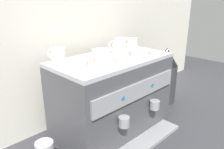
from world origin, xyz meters
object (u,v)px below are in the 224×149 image
espresso_machine (113,96)px  ceramic_cup_0 (58,55)px  ceramic_bowl_0 (77,64)px  ceramic_bowl_3 (102,52)px  ceramic_cup_1 (120,45)px  coffee_grinder (166,76)px  ceramic_bowl_1 (139,53)px  ceramic_bowl_2 (105,60)px  ceramic_cup_3 (120,52)px  ceramic_cup_2 (131,44)px

espresso_machine → ceramic_cup_0: ceramic_cup_0 is taller
espresso_machine → ceramic_bowl_0: ceramic_bowl_0 is taller
ceramic_bowl_0 → ceramic_bowl_3: 0.26m
ceramic_cup_1 → coffee_grinder: bearing=-10.2°
ceramic_bowl_1 → coffee_grinder: bearing=9.7°
ceramic_bowl_2 → coffee_grinder: bearing=5.0°
ceramic_bowl_1 → ceramic_cup_3: bearing=172.7°
ceramic_bowl_0 → ceramic_cup_3: bearing=-12.8°
ceramic_cup_1 → ceramic_bowl_3: (-0.13, 0.02, -0.03)m
ceramic_cup_1 → ceramic_cup_2: 0.08m
ceramic_cup_0 → ceramic_bowl_0: 0.13m
ceramic_bowl_0 → ceramic_bowl_2: size_ratio=0.91×
ceramic_bowl_0 → ceramic_bowl_3: bearing=20.6°
ceramic_bowl_1 → ceramic_bowl_3: same height
ceramic_bowl_0 → ceramic_bowl_3: size_ratio=0.92×
ceramic_cup_3 → ceramic_bowl_1: bearing=-7.3°
ceramic_cup_1 → ceramic_bowl_0: bearing=-168.5°
ceramic_cup_0 → ceramic_cup_1: ceramic_cup_1 is taller
ceramic_cup_2 → ceramic_bowl_3: ceramic_cup_2 is taller
ceramic_cup_2 → ceramic_bowl_0: (-0.45, -0.05, -0.02)m
ceramic_cup_0 → ceramic_bowl_0: (0.03, -0.13, -0.02)m
espresso_machine → ceramic_cup_1: 0.31m
ceramic_bowl_3 → ceramic_bowl_0: bearing=-159.4°
ceramic_cup_0 → coffee_grinder: ceramic_cup_0 is taller
ceramic_cup_3 → espresso_machine: bearing=92.1°
ceramic_cup_0 → ceramic_bowl_3: size_ratio=0.98×
ceramic_cup_3 → ceramic_bowl_2: (-0.12, -0.01, -0.02)m
ceramic_cup_2 → ceramic_bowl_2: (-0.33, -0.11, -0.02)m
ceramic_cup_3 → coffee_grinder: size_ratio=0.30×
ceramic_bowl_3 → ceramic_bowl_2: bearing=-128.5°
ceramic_bowl_3 → coffee_grinder: ceramic_bowl_3 is taller
ceramic_cup_2 → ceramic_cup_3: (-0.22, -0.11, 0.00)m
ceramic_cup_2 → ceramic_cup_3: size_ratio=0.84×
ceramic_cup_1 → coffee_grinder: 0.52m
ceramic_bowl_2 → coffee_grinder: ceramic_bowl_2 is taller
ceramic_bowl_0 → ceramic_bowl_2: bearing=-26.5°
ceramic_cup_2 → ceramic_cup_3: bearing=-153.9°
espresso_machine → coffee_grinder: size_ratio=1.61×
ceramic_bowl_1 → coffee_grinder: 0.50m
coffee_grinder → ceramic_cup_2: bearing=171.4°
ceramic_bowl_3 → coffee_grinder: 0.62m
ceramic_cup_0 → ceramic_bowl_0: bearing=-78.3°
ceramic_cup_2 → espresso_machine: bearing=-166.3°
ceramic_bowl_1 → ceramic_bowl_2: (-0.26, 0.01, 0.01)m
ceramic_cup_0 → ceramic_bowl_1: size_ratio=0.90×
ceramic_bowl_0 → coffee_grinder: bearing=-0.1°
ceramic_cup_2 → ceramic_bowl_1: (-0.07, -0.12, -0.02)m
espresso_machine → ceramic_bowl_2: 0.28m
ceramic_cup_0 → ceramic_bowl_3: 0.27m
espresso_machine → ceramic_cup_2: (0.22, 0.05, 0.27)m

